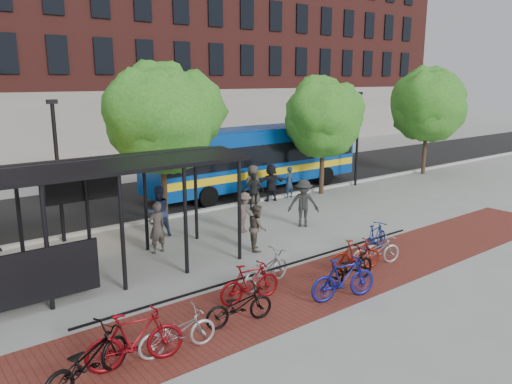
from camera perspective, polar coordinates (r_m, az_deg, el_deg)
ground at (r=19.80m, az=1.99°, el=-4.28°), size 160.00×160.00×0.00m
asphalt_street at (r=26.23m, az=-9.30°, el=-0.16°), size 160.00×8.00×0.01m
curb at (r=22.88m, az=-4.46°, el=-1.80°), size 160.00×0.25×0.12m
brick_strip at (r=15.08m, az=8.47°, el=-10.02°), size 24.00×3.00×0.01m
bike_rack_rail at (r=14.85m, az=2.39°, el=-10.27°), size 12.00×0.05×0.95m
building_brick at (r=46.35m, az=-9.71°, el=17.82°), size 55.00×14.00×20.00m
bus_shelter at (r=14.85m, az=-21.45°, el=0.96°), size 10.60×3.07×3.60m
tree_b at (r=20.15m, az=-10.61°, el=8.73°), size 5.15×4.20×6.47m
tree_c at (r=25.59m, az=7.77°, el=8.75°), size 4.66×3.80×5.92m
tree_d at (r=32.62m, az=19.10°, el=9.76°), size 5.39×4.40×6.55m
lamp_post_left at (r=19.06m, az=-21.72°, el=2.62°), size 0.35×0.20×5.12m
lamp_post_right at (r=28.02m, az=11.52°, el=6.27°), size 0.35×0.20×5.12m
bus at (r=26.27m, az=0.00°, el=4.27°), size 12.40×3.13×3.34m
bike_0 at (r=10.58m, az=-18.76°, el=-17.77°), size 2.24×1.52×1.11m
bike_1 at (r=10.94m, az=-13.66°, el=-15.99°), size 2.12×0.96×1.23m
bike_2 at (r=11.34m, az=-8.99°, el=-15.50°), size 1.85×0.81×0.94m
bike_4 at (r=12.36m, az=-1.94°, el=-12.87°), size 1.85×0.88×0.93m
bike_5 at (r=13.45m, az=-0.72°, el=-10.32°), size 1.84×0.72×1.08m
bike_6 at (r=14.42m, az=1.14°, el=-8.81°), size 2.02×1.06×1.01m
bike_7 at (r=13.77m, az=9.97°, el=-9.72°), size 2.04×1.05×1.18m
bike_8 at (r=14.83m, az=10.75°, el=-8.44°), size 1.94×0.73×1.01m
bike_9 at (r=15.82m, az=11.40°, el=-7.06°), size 1.76×0.98×1.02m
bike_10 at (r=16.42m, az=13.53°, el=-6.56°), size 1.90×1.06×0.95m
bike_11 at (r=17.59m, az=13.44°, el=-5.11°), size 1.77×0.88×1.02m
pedestrian_1 at (r=17.26m, az=-11.26°, el=-4.03°), size 0.69×0.49×1.78m
pedestrian_2 at (r=18.98m, az=-11.09°, el=-2.22°), size 0.95×0.75×1.95m
pedestrian_3 at (r=19.22m, az=-1.33°, el=-2.36°), size 1.18×1.00×1.58m
pedestrian_4 at (r=22.56m, az=-0.30°, el=0.09°), size 1.08×0.72×1.70m
pedestrian_5 at (r=24.18m, az=1.71°, el=1.09°), size 1.76×0.96×1.81m
pedestrian_6 at (r=23.60m, az=-0.34°, el=0.87°), size 0.92×0.61×1.86m
pedestrian_7 at (r=24.92m, az=3.79°, el=1.12°), size 0.58×0.39×1.56m
pedestrian_8 at (r=17.25m, az=0.14°, el=-4.07°), size 0.93×0.99×1.62m
pedestrian_9 at (r=20.02m, az=5.45°, el=-1.30°), size 1.40×1.35×1.92m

